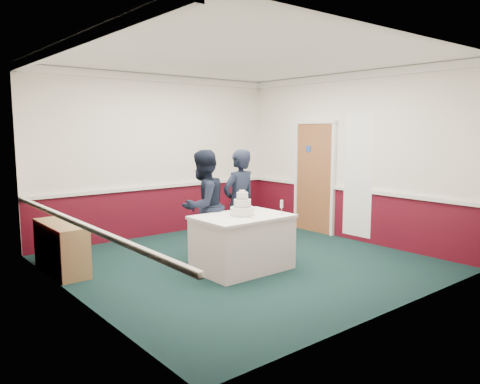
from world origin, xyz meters
TOP-DOWN VIEW (x-y plane):
  - ground at (0.00, 0.00)m, footprint 5.00×5.00m
  - room_shell at (0.08, 0.61)m, footprint 5.00×5.00m
  - sideboard at (-2.28, 1.26)m, footprint 0.41×1.20m
  - cake_table at (-0.24, -0.27)m, footprint 1.32×0.92m
  - wedding_cake at (-0.24, -0.27)m, footprint 0.35×0.35m
  - cake_knife at (-0.27, -0.47)m, footprint 0.06×0.22m
  - champagne_flute at (0.26, -0.55)m, footprint 0.05×0.05m
  - person_man at (-0.42, 0.45)m, footprint 0.97×0.84m
  - person_woman at (0.17, 0.31)m, footprint 0.65×0.45m

SIDE VIEW (x-z plane):
  - ground at x=0.00m, z-range 0.00..0.00m
  - sideboard at x=-2.28m, z-range 0.00..0.70m
  - cake_table at x=-0.24m, z-range 0.01..0.80m
  - cake_knife at x=-0.27m, z-range 0.79..0.79m
  - person_woman at x=0.17m, z-range 0.00..1.70m
  - person_man at x=-0.42m, z-range 0.00..1.70m
  - wedding_cake at x=-0.24m, z-range 0.72..1.08m
  - champagne_flute at x=0.26m, z-range 0.83..1.03m
  - room_shell at x=0.08m, z-range 0.47..3.47m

